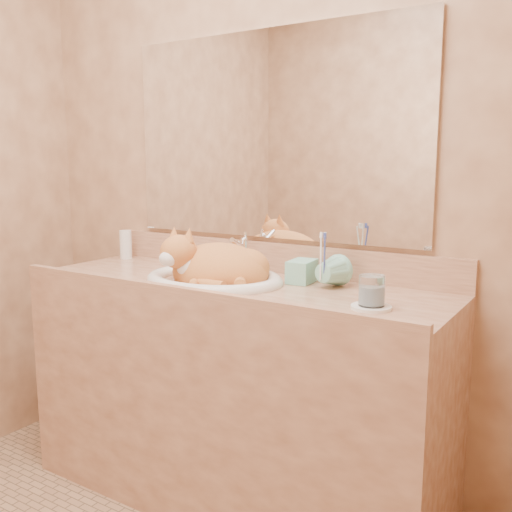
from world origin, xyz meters
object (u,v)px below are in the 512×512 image
Objects in this scene: vanity_counter at (233,392)px; soap_dispenser at (295,260)px; sink_basin at (214,260)px; cat at (214,265)px; toothbrush_cup at (322,275)px; water_glass at (372,291)px.

soap_dispenser reaches higher than vanity_counter.
soap_dispenser reaches higher than sink_basin.
cat reaches higher than toothbrush_cup.
soap_dispenser is (0.22, 0.08, 0.52)m from vanity_counter.
toothbrush_cup is 0.28m from water_glass.
vanity_counter is 0.57m from soap_dispenser.
soap_dispenser reaches higher than toothbrush_cup.
water_glass is (0.57, -0.08, 0.48)m from vanity_counter.
toothbrush_cup reaches higher than water_glass.
soap_dispenser is at bearing 175.58° from toothbrush_cup.
water_glass is at bearing -8.18° from vanity_counter.
vanity_counter is at bearing -0.76° from cat.
toothbrush_cup is (0.33, 0.07, 0.48)m from vanity_counter.
soap_dispenser is 2.02× the size of water_glass.
soap_dispenser is at bearing 22.19° from sink_basin.
vanity_counter is 0.75m from water_glass.
cat is at bearing -177.11° from vanity_counter.
cat is 0.42m from toothbrush_cup.
vanity_counter is at bearing 171.82° from water_glass.
soap_dispenser is 0.12m from toothbrush_cup.
cat is at bearing -169.38° from toothbrush_cup.
cat is 0.65m from water_glass.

